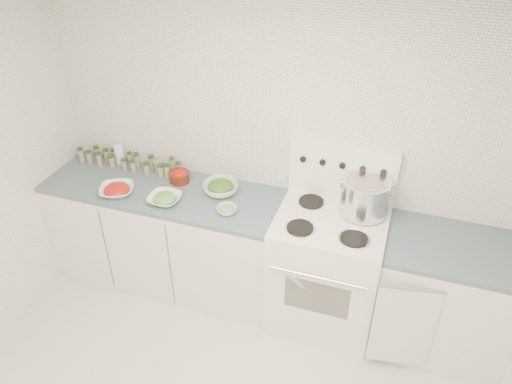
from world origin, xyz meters
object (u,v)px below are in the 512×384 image
(stock_pot, at_px, (365,195))
(bowl_tomato, at_px, (117,190))
(stove, at_px, (327,266))
(bowl_snowpea, at_px, (165,199))

(stock_pot, bearing_deg, bowl_tomato, -170.30)
(stove, relative_size, stock_pot, 3.87)
(stock_pot, height_order, bowl_tomato, stock_pot)
(stove, xyz_separation_m, stock_pot, (0.19, 0.14, 0.59))
(stove, height_order, bowl_snowpea, stove)
(bowl_snowpea, bearing_deg, bowl_tomato, -177.79)
(stove, height_order, bowl_tomato, stove)
(stove, xyz_separation_m, bowl_tomato, (-1.59, -0.16, 0.44))
(stock_pot, bearing_deg, stove, -143.14)
(stove, bearing_deg, bowl_snowpea, -173.03)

